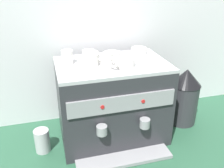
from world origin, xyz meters
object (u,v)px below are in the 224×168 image
ceramic_cup_0 (107,61)px  ceramic_bowl_0 (139,51)px  coffee_grinder (184,96)px  ceramic_cup_3 (94,60)px  ceramic_cup_2 (67,57)px  ceramic_bowl_1 (112,56)px  ceramic_cup_1 (89,55)px  espresso_machine (112,101)px  ceramic_bowl_2 (125,62)px  milk_pitcher (42,141)px

ceramic_cup_0 → ceramic_bowl_0: (0.26, 0.20, -0.02)m
ceramic_cup_0 → coffee_grinder: 0.65m
ceramic_cup_3 → ceramic_bowl_0: bearing=22.9°
ceramic_cup_2 → ceramic_bowl_1: bearing=1.0°
ceramic_cup_1 → coffee_grinder: bearing=-5.2°
ceramic_cup_2 → ceramic_bowl_1: (0.26, 0.00, -0.02)m
espresso_machine → ceramic_cup_3: (-0.11, -0.01, 0.28)m
ceramic_cup_2 → ceramic_bowl_0: ceramic_cup_2 is taller
ceramic_cup_2 → ceramic_bowl_2: size_ratio=0.91×
ceramic_bowl_2 → coffee_grinder: 0.55m
ceramic_cup_0 → ceramic_bowl_0: ceramic_cup_0 is taller
ceramic_cup_1 → coffee_grinder: 0.70m
ceramic_bowl_2 → espresso_machine: bearing=132.1°
espresso_machine → ceramic_bowl_2: size_ratio=5.55×
ceramic_cup_1 → espresso_machine: bearing=-34.6°
ceramic_cup_0 → ceramic_bowl_0: bearing=37.8°
espresso_machine → milk_pitcher: espresso_machine is taller
ceramic_cup_2 → ceramic_cup_3: 0.15m
ceramic_cup_1 → milk_pitcher: size_ratio=0.74×
ceramic_cup_2 → espresso_machine: bearing=-14.3°
ceramic_bowl_1 → ceramic_cup_1: bearing=174.1°
ceramic_cup_1 → ceramic_bowl_2: bearing=-39.4°
ceramic_cup_1 → ceramic_bowl_1: 0.13m
milk_pitcher → ceramic_cup_3: bearing=6.1°
ceramic_bowl_2 → coffee_grinder: size_ratio=0.29×
ceramic_bowl_0 → ceramic_bowl_2: 0.24m
espresso_machine → ceramic_cup_3: ceramic_cup_3 is taller
coffee_grinder → ceramic_cup_1: bearing=174.8°
ceramic_cup_2 → ceramic_cup_3: bearing=-26.5°
ceramic_cup_2 → ceramic_bowl_1: ceramic_cup_2 is taller
ceramic_cup_0 → ceramic_bowl_2: 0.10m
ceramic_bowl_2 → ceramic_cup_0: bearing=-172.9°
ceramic_cup_3 → milk_pitcher: bearing=-173.9°
ceramic_cup_3 → milk_pitcher: size_ratio=0.71×
ceramic_cup_0 → ceramic_bowl_0: 0.32m
ceramic_bowl_0 → coffee_grinder: size_ratio=0.25×
ceramic_bowl_2 → milk_pitcher: size_ratio=0.81×
ceramic_cup_2 → ceramic_bowl_0: 0.45m
ceramic_cup_1 → ceramic_bowl_2: size_ratio=0.91×
espresso_machine → coffee_grinder: size_ratio=1.62×
ceramic_cup_1 → ceramic_cup_3: bearing=-84.5°
ceramic_cup_2 → ceramic_cup_0: bearing=-34.2°
ceramic_cup_1 → ceramic_cup_0: bearing=-65.6°
ceramic_cup_3 → ceramic_bowl_2: bearing=-18.3°
ceramic_bowl_2 → milk_pitcher: ceramic_bowl_2 is taller
ceramic_cup_3 → ceramic_bowl_2: 0.17m
espresso_machine → milk_pitcher: 0.46m
ceramic_cup_1 → ceramic_cup_3: ceramic_cup_3 is taller
ceramic_cup_0 → ceramic_cup_1: ceramic_cup_0 is taller
ceramic_bowl_0 → ceramic_bowl_2: ceramic_bowl_2 is taller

